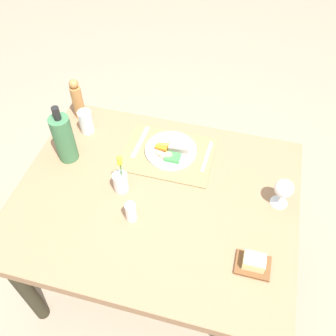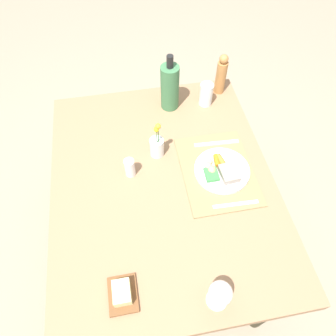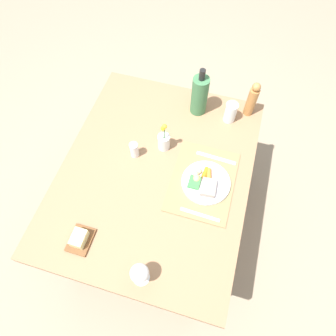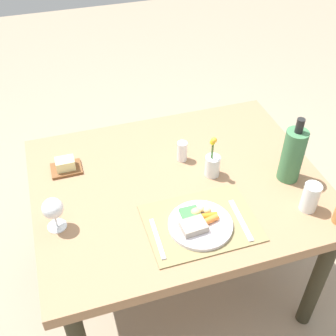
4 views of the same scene
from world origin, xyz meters
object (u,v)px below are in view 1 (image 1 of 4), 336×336
(dining_table, at_px, (156,207))
(pepper_mill, at_px, (77,99))
(salt_shaker, at_px, (131,212))
(butter_dish, at_px, (254,263))
(dinner_plate, at_px, (172,150))
(water_tumbler, at_px, (86,123))
(fork, at_px, (207,156))
(flower_vase, at_px, (121,180))
(knife, at_px, (140,142))
(wine_glass, at_px, (284,189))
(cooler_bottle, at_px, (64,138))

(dining_table, height_order, pepper_mill, pepper_mill)
(salt_shaker, relative_size, butter_dish, 0.72)
(dinner_plate, distance_m, water_tumbler, 0.44)
(fork, relative_size, pepper_mill, 0.85)
(dining_table, distance_m, flower_vase, 0.21)
(knife, xyz_separation_m, wine_glass, (-0.67, 0.18, 0.09))
(salt_shaker, distance_m, cooler_bottle, 0.47)
(fork, bearing_deg, salt_shaker, 62.43)
(wine_glass, relative_size, cooler_bottle, 0.47)
(water_tumbler, bearing_deg, dinner_plate, 175.05)
(dining_table, bearing_deg, butter_dish, 153.89)
(fork, distance_m, flower_vase, 0.42)
(knife, distance_m, flower_vase, 0.29)
(dining_table, relative_size, fork, 6.29)
(salt_shaker, height_order, flower_vase, flower_vase)
(dinner_plate, xyz_separation_m, knife, (0.16, -0.02, -0.01))
(fork, height_order, water_tumbler, water_tumbler)
(dinner_plate, bearing_deg, knife, -8.08)
(knife, xyz_separation_m, butter_dish, (-0.60, 0.50, 0.01))
(salt_shaker, relative_size, flower_vase, 0.46)
(knife, relative_size, water_tumbler, 1.73)
(cooler_bottle, bearing_deg, flower_vase, 159.55)
(dining_table, height_order, flower_vase, flower_vase)
(salt_shaker, bearing_deg, pepper_mill, -49.32)
(pepper_mill, bearing_deg, wine_glass, 164.02)
(fork, height_order, knife, same)
(knife, bearing_deg, flower_vase, 93.89)
(dining_table, distance_m, knife, 0.34)
(cooler_bottle, bearing_deg, water_tumbler, -94.80)
(fork, bearing_deg, pepper_mill, -7.60)
(wine_glass, xyz_separation_m, flower_vase, (0.66, 0.10, -0.04))
(knife, bearing_deg, cooler_bottle, 32.81)
(salt_shaker, height_order, pepper_mill, pepper_mill)
(cooler_bottle, bearing_deg, fork, -165.54)
(flower_vase, relative_size, butter_dish, 1.56)
(water_tumbler, bearing_deg, cooler_bottle, 85.20)
(salt_shaker, xyz_separation_m, water_tumbler, (0.37, -0.43, 0.01))
(cooler_bottle, bearing_deg, wine_glass, 179.15)
(wine_glass, relative_size, flower_vase, 0.69)
(dining_table, relative_size, knife, 5.71)
(fork, relative_size, knife, 0.91)
(dinner_plate, relative_size, knife, 1.15)
(salt_shaker, bearing_deg, cooler_bottle, -32.31)
(dining_table, xyz_separation_m, wine_glass, (-0.51, -0.10, 0.18))
(salt_shaker, xyz_separation_m, flower_vase, (0.09, -0.13, 0.01))
(cooler_bottle, distance_m, pepper_mill, 0.29)
(wine_glass, bearing_deg, butter_dish, 76.72)
(dinner_plate, distance_m, fork, 0.17)
(knife, height_order, salt_shaker, salt_shaker)
(dining_table, xyz_separation_m, salt_shaker, (0.06, 0.13, 0.13))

